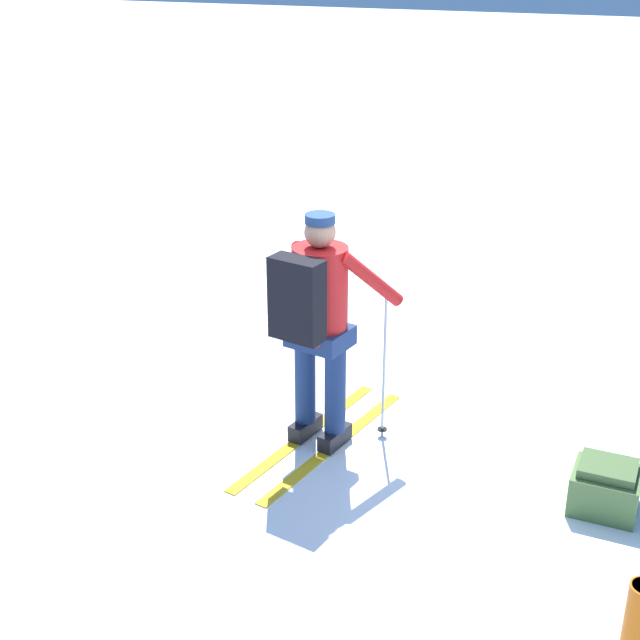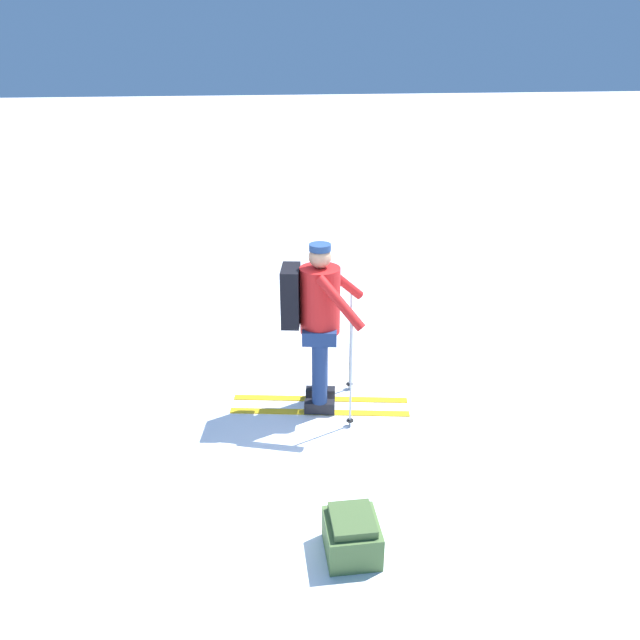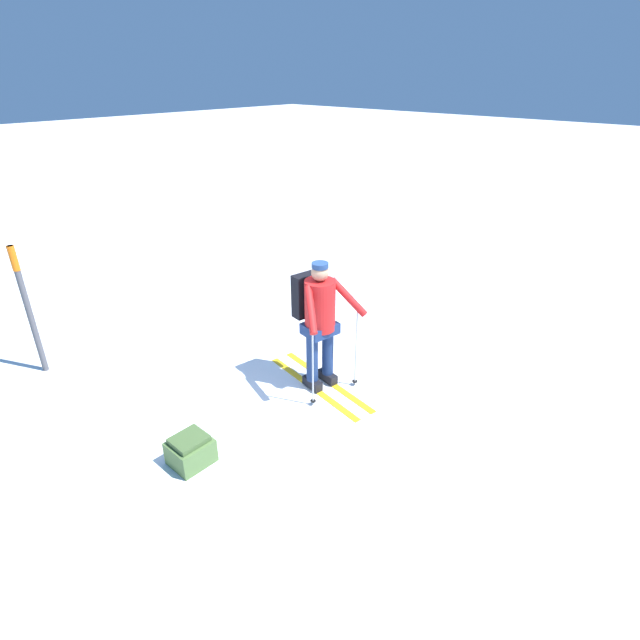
% 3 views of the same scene
% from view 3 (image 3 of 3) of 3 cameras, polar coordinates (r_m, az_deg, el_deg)
% --- Properties ---
extents(ground_plane, '(80.00, 80.00, 0.00)m').
position_cam_3_polar(ground_plane, '(6.24, -3.41, -10.11)').
color(ground_plane, white).
extents(skier, '(1.82, 0.88, 1.71)m').
position_cam_3_polar(skier, '(6.18, -0.19, 0.50)').
color(skier, gold).
rests_on(skier, ground_plane).
extents(dropped_backpack, '(0.38, 0.42, 0.33)m').
position_cam_3_polar(dropped_backpack, '(5.59, -14.58, -14.23)').
color(dropped_backpack, '#4C6B38').
rests_on(dropped_backpack, ground_plane).
extents(trail_marker, '(0.09, 0.09, 1.80)m').
position_cam_3_polar(trail_marker, '(7.50, -30.55, 1.81)').
color(trail_marker, '#4C4C51').
rests_on(trail_marker, ground_plane).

